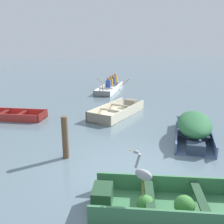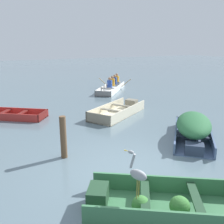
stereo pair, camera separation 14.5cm
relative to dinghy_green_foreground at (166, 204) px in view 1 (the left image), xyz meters
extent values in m
plane|color=slate|center=(0.16, 1.66, -0.15)|extent=(80.00, 80.00, 0.00)
cube|color=#387047|center=(0.14, -0.06, -0.13)|extent=(3.14, 2.55, 0.04)
cube|color=#387047|center=(-0.15, -0.51, 0.05)|extent=(2.56, 1.64, 0.40)
cube|color=#387047|center=(0.43, 0.40, 0.05)|extent=(2.56, 1.64, 0.40)
cube|color=#1E3D27|center=(-0.97, 0.65, 0.07)|extent=(0.57, 0.62, 0.36)
cube|color=#1E3D27|center=(-0.24, 0.18, 0.15)|extent=(0.68, 0.95, 0.04)
cube|color=#1E3D27|center=(0.52, -0.29, 0.15)|extent=(0.68, 0.95, 0.04)
sphere|color=#387533|center=(-0.39, 0.09, 0.05)|extent=(0.33, 0.33, 0.33)
sphere|color=#387533|center=(0.19, -0.26, 0.07)|extent=(0.36, 0.36, 0.36)
cube|color=#AD2D28|center=(-1.86, 7.38, -0.13)|extent=(2.67, 2.26, 0.04)
cube|color=#AD2D28|center=(-2.11, 7.02, 0.00)|extent=(2.16, 1.54, 0.30)
cube|color=#AD2D28|center=(-1.61, 7.74, 0.00)|extent=(2.16, 1.54, 0.30)
cube|color=maroon|center=(-0.81, 6.64, 0.00)|extent=(0.57, 0.78, 0.30)
cube|color=maroon|center=(-2.18, 7.61, 0.07)|extent=(0.61, 0.77, 0.04)
cube|color=maroon|center=(-1.54, 7.16, 0.07)|extent=(0.61, 0.77, 0.04)
cube|color=beige|center=(2.13, 5.89, -0.13)|extent=(3.09, 2.55, 0.04)
cube|color=beige|center=(1.84, 6.34, 0.05)|extent=(2.50, 1.65, 0.41)
cube|color=beige|center=(2.42, 5.44, 0.05)|extent=(2.50, 1.65, 0.41)
cube|color=gray|center=(0.91, 5.10, 0.05)|extent=(0.65, 0.97, 0.41)
cube|color=gray|center=(3.22, 6.59, 0.07)|extent=(0.58, 0.62, 0.37)
cube|color=gray|center=(2.50, 6.13, 0.15)|extent=(0.69, 0.95, 0.04)
cube|color=gray|center=(1.76, 5.65, 0.15)|extent=(0.69, 0.95, 0.04)
cube|color=#475B7F|center=(3.00, 2.40, -0.13)|extent=(2.59, 2.72, 0.04)
cube|color=#475B7F|center=(3.39, 2.05, 0.01)|extent=(1.81, 2.03, 0.33)
cube|color=#475B7F|center=(2.61, 2.74, 0.01)|extent=(1.81, 2.03, 0.33)
cube|color=#273246|center=(3.87, 3.38, 0.01)|extent=(0.85, 0.76, 0.33)
cube|color=#273246|center=(2.23, 1.53, 0.03)|extent=(0.61, 0.60, 0.30)
cube|color=#273246|center=(2.73, 2.10, 0.10)|extent=(0.85, 0.78, 0.04)
cube|color=#273246|center=(3.26, 2.70, 0.10)|extent=(0.85, 0.78, 0.04)
ellipsoid|color=#286038|center=(3.00, 2.40, 0.36)|extent=(2.23, 2.33, 0.60)
cube|color=white|center=(4.23, 10.86, -0.13)|extent=(3.14, 3.48, 0.04)
cube|color=white|center=(3.87, 11.16, 0.01)|extent=(2.44, 2.90, 0.33)
cube|color=white|center=(4.58, 10.57, 0.01)|extent=(2.44, 2.90, 0.33)
cube|color=gray|center=(3.04, 9.45, 0.01)|extent=(0.77, 0.66, 0.33)
cube|color=gray|center=(5.31, 12.16, 0.03)|extent=(0.56, 0.56, 0.29)
cube|color=gray|center=(4.59, 11.29, 0.09)|extent=(0.77, 0.68, 0.04)
cube|color=gray|center=(3.87, 10.43, 0.09)|extent=(0.77, 0.68, 0.04)
cube|color=#2D4CA5|center=(4.02, 10.61, 0.33)|extent=(0.33, 0.32, 0.44)
sphere|color=#9E7051|center=(4.02, 10.61, 0.65)|extent=(0.18, 0.18, 0.18)
cube|color=orange|center=(4.44, 11.11, 0.33)|extent=(0.33, 0.32, 0.44)
sphere|color=#9E7051|center=(4.44, 11.11, 0.65)|extent=(0.18, 0.18, 0.18)
cube|color=#2D4CA5|center=(4.86, 11.61, 0.33)|extent=(0.33, 0.32, 0.44)
sphere|color=#9E7051|center=(4.86, 11.61, 0.65)|extent=(0.18, 0.18, 0.18)
cube|color=orange|center=(5.28, 12.11, 0.33)|extent=(0.33, 0.32, 0.44)
sphere|color=#9E7051|center=(5.28, 12.11, 0.65)|extent=(0.18, 0.18, 0.18)
cylinder|color=tan|center=(4.26, 12.12, 0.22)|extent=(0.52, 0.45, 0.55)
cylinder|color=tan|center=(5.46, 11.11, 0.22)|extent=(0.52, 0.45, 0.55)
cylinder|color=olive|center=(-0.51, 0.04, 0.42)|extent=(0.02, 0.02, 0.35)
cylinder|color=olive|center=(-0.45, 0.07, 0.42)|extent=(0.02, 0.02, 0.35)
ellipsoid|color=#93999E|center=(-0.48, 0.06, 0.69)|extent=(0.27, 0.35, 0.18)
cylinder|color=#93999E|center=(-0.53, 0.16, 0.91)|extent=(0.09, 0.12, 0.28)
ellipsoid|color=#93999E|center=(-0.55, 0.20, 1.06)|extent=(0.10, 0.13, 0.06)
cone|color=gold|center=(-0.59, 0.27, 1.06)|extent=(0.07, 0.10, 0.02)
cylinder|color=brown|center=(-0.98, 2.94, 0.42)|extent=(0.17, 0.17, 1.15)
camera|label=1|loc=(-2.64, -3.03, 2.84)|focal=40.00mm
camera|label=2|loc=(-2.51, -3.09, 2.84)|focal=40.00mm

